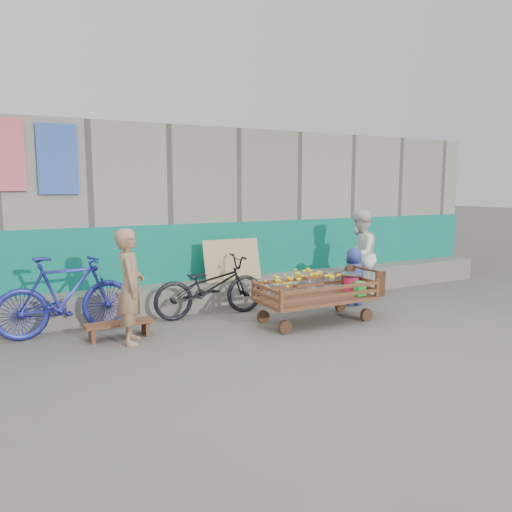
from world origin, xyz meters
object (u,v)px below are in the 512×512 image
banana_cart (314,287)px  child (354,277)px  vendor_man (130,286)px  woman (359,255)px  bicycle_blue (66,295)px  bench (119,326)px  bicycle_dark (210,287)px

banana_cart → child: (1.24, 0.61, -0.05)m
banana_cart → vendor_man: bearing=173.9°
vendor_man → woman: (4.21, 0.58, 0.06)m
child → bicycle_blue: bearing=-8.7°
banana_cart → woman: 1.81m
banana_cart → child: child is taller
banana_cart → bench: banana_cart is taller
bench → banana_cart: bearing=-11.6°
vendor_man → woman: bearing=-66.4°
bicycle_dark → banana_cart: bearing=-129.3°
banana_cart → bicycle_dark: bicycle_dark is taller
bicycle_dark → bicycle_blue: bearing=91.4°
vendor_man → bicycle_blue: size_ratio=0.82×
bicycle_dark → bicycle_blue: bicycle_blue is taller
vendor_man → banana_cart: bearing=-80.4°
bench → bicycle_blue: bicycle_blue is taller
woman → bicycle_dark: size_ratio=0.90×
vendor_man → woman: woman is taller
banana_cart → woman: (1.57, 0.87, 0.26)m
bench → child: child is taller
child → banana_cart: bearing=22.9°
banana_cart → woman: bearing=29.0°
banana_cart → bicycle_dark: 1.62m
bench → bicycle_blue: 0.86m
vendor_man → woman: size_ratio=0.92×
banana_cart → bicycle_blue: bearing=162.5°
woman → bicycle_blue: woman is taller
bench → woman: size_ratio=0.55×
banana_cart → vendor_man: size_ratio=1.26×
child → bicycle_blue: size_ratio=0.54×
bicycle_dark → bicycle_blue: 2.11m
vendor_man → child: bearing=-69.6°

